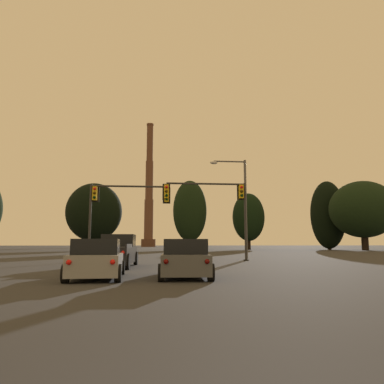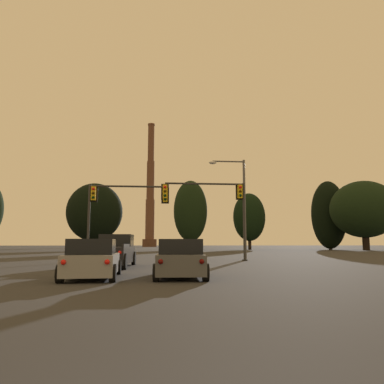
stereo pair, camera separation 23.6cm
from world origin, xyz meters
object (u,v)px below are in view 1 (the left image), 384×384
object	(u,v)px
traffic_light_overhead_left	(118,202)
street_lamp	(240,197)
hatchback_center_lane_second	(185,260)
pickup_truck_left_lane_front	(115,252)
hatchback_left_lane_second	(97,260)
traffic_light_overhead_right	(217,200)
smokestack	(149,197)

from	to	relation	value
traffic_light_overhead_left	street_lamp	world-z (taller)	street_lamp
street_lamp	hatchback_center_lane_second	bearing A→B (deg)	-110.16
pickup_truck_left_lane_front	hatchback_left_lane_second	xyz separation A→B (m)	(0.12, -7.15, -0.14)
traffic_light_overhead_right	smokestack	distance (m)	134.52
hatchback_left_lane_second	traffic_light_overhead_right	bearing A→B (deg)	61.09
hatchback_center_lane_second	smokestack	distance (m)	148.44
hatchback_left_lane_second	smokestack	size ratio (longest dim) A/B	0.08
pickup_truck_left_lane_front	smokestack	distance (m)	141.41
hatchback_left_lane_second	street_lamp	size ratio (longest dim) A/B	0.51
hatchback_center_lane_second	traffic_light_overhead_right	world-z (taller)	traffic_light_overhead_right
hatchback_left_lane_second	pickup_truck_left_lane_front	bearing A→B (deg)	88.22
traffic_light_overhead_right	street_lamp	xyz separation A→B (m)	(2.18, 1.91, 0.47)
hatchback_left_lane_second	street_lamp	xyz separation A→B (m)	(8.98, 15.73, 4.38)
traffic_light_overhead_right	street_lamp	world-z (taller)	street_lamp
hatchback_center_lane_second	hatchback_left_lane_second	xyz separation A→B (m)	(-3.25, -0.12, 0.00)
hatchback_left_lane_second	smokestack	xyz separation A→B (m)	(-1.11, 147.07, 20.54)
pickup_truck_left_lane_front	traffic_light_overhead_right	bearing A→B (deg)	46.35
hatchback_center_lane_second	street_lamp	world-z (taller)	street_lamp
hatchback_left_lane_second	hatchback_center_lane_second	bearing A→B (deg)	-0.54
hatchback_center_lane_second	traffic_light_overhead_right	bearing A→B (deg)	77.90
hatchback_left_lane_second	street_lamp	distance (m)	18.64
traffic_light_overhead_left	hatchback_center_lane_second	bearing A→B (deg)	-74.06
hatchback_left_lane_second	traffic_light_overhead_right	xyz separation A→B (m)	(6.80, 13.82, 3.92)
hatchback_left_lane_second	traffic_light_overhead_left	distance (m)	14.51
traffic_light_overhead_left	smokestack	bearing A→B (deg)	90.17
traffic_light_overhead_left	street_lamp	bearing A→B (deg)	10.09
hatchback_center_lane_second	traffic_light_overhead_left	xyz separation A→B (m)	(-3.97, 13.88, 3.71)
hatchback_center_lane_second	street_lamp	xyz separation A→B (m)	(5.73, 15.61, 4.38)
street_lamp	hatchback_left_lane_second	bearing A→B (deg)	-119.72
smokestack	traffic_light_overhead_left	bearing A→B (deg)	-89.83
traffic_light_overhead_left	street_lamp	distance (m)	9.87
pickup_truck_left_lane_front	traffic_light_overhead_right	world-z (taller)	traffic_light_overhead_right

